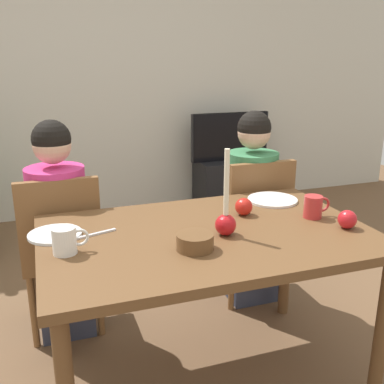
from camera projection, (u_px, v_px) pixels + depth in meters
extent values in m
plane|color=brown|center=(206.00, 378.00, 2.15)|extent=(7.68, 7.68, 0.00)
cube|color=beige|center=(107.00, 74.00, 4.12)|extent=(6.40, 0.10, 2.60)
cube|color=brown|center=(207.00, 236.00, 1.93)|extent=(1.40, 0.90, 0.04)
cylinder|color=brown|center=(382.00, 333.00, 1.89)|extent=(0.06, 0.06, 0.71)
cylinder|color=brown|center=(55.00, 294.00, 2.20)|extent=(0.06, 0.06, 0.71)
cylinder|color=brown|center=(286.00, 257.00, 2.60)|extent=(0.06, 0.06, 0.71)
cube|color=brown|center=(62.00, 254.00, 2.46)|extent=(0.40, 0.40, 0.04)
cube|color=brown|center=(60.00, 224.00, 2.23)|extent=(0.40, 0.04, 0.45)
cylinder|color=brown|center=(92.00, 273.00, 2.74)|extent=(0.04, 0.04, 0.41)
cylinder|color=brown|center=(33.00, 282.00, 2.63)|extent=(0.04, 0.04, 0.41)
cylinder|color=brown|center=(100.00, 301.00, 2.43)|extent=(0.04, 0.04, 0.41)
cylinder|color=brown|center=(33.00, 312.00, 2.32)|extent=(0.04, 0.04, 0.41)
cube|color=brown|center=(246.00, 229.00, 2.81)|extent=(0.40, 0.40, 0.04)
cube|color=brown|center=(262.00, 201.00, 2.58)|extent=(0.40, 0.04, 0.45)
cylinder|color=brown|center=(257.00, 248.00, 3.08)|extent=(0.04, 0.04, 0.41)
cylinder|color=brown|center=(211.00, 255.00, 2.98)|extent=(0.04, 0.04, 0.41)
cylinder|color=brown|center=(282.00, 270.00, 2.78)|extent=(0.04, 0.04, 0.41)
cylinder|color=brown|center=(232.00, 278.00, 2.67)|extent=(0.04, 0.04, 0.41)
cube|color=#33384C|center=(65.00, 292.00, 2.48)|extent=(0.28, 0.28, 0.45)
cylinder|color=#D1337A|center=(58.00, 212.00, 2.34)|extent=(0.30, 0.30, 0.48)
sphere|color=tan|center=(52.00, 145.00, 2.24)|extent=(0.19, 0.19, 0.19)
sphere|color=black|center=(51.00, 139.00, 2.23)|extent=(0.19, 0.19, 0.19)
cube|color=#33384C|center=(249.00, 263.00, 2.83)|extent=(0.28, 0.28, 0.45)
cylinder|color=#387A4C|center=(252.00, 192.00, 2.69)|extent=(0.30, 0.30, 0.48)
sphere|color=tan|center=(254.00, 133.00, 2.59)|extent=(0.19, 0.19, 0.19)
sphere|color=black|center=(254.00, 128.00, 2.58)|extent=(0.19, 0.19, 0.19)
cube|color=black|center=(229.00, 183.00, 4.50)|extent=(0.64, 0.40, 0.48)
cube|color=black|center=(230.00, 137.00, 4.37)|extent=(0.79, 0.04, 0.46)
cube|color=black|center=(230.00, 137.00, 4.37)|extent=(0.76, 0.05, 0.46)
sphere|color=red|center=(226.00, 225.00, 1.88)|extent=(0.09, 0.09, 0.09)
cylinder|color=#EFE5C6|center=(227.00, 182.00, 1.83)|extent=(0.02, 0.02, 0.28)
cylinder|color=silver|center=(55.00, 234.00, 1.89)|extent=(0.22, 0.22, 0.01)
cylinder|color=white|center=(272.00, 200.00, 2.33)|extent=(0.26, 0.26, 0.01)
cylinder|color=white|center=(64.00, 241.00, 1.71)|extent=(0.09, 0.09, 0.10)
torus|color=white|center=(80.00, 237.00, 1.72)|extent=(0.07, 0.01, 0.07)
cylinder|color=#B72D2D|center=(313.00, 207.00, 2.08)|extent=(0.08, 0.08, 0.10)
torus|color=#B72D2D|center=(323.00, 205.00, 2.10)|extent=(0.07, 0.01, 0.07)
cube|color=silver|center=(96.00, 234.00, 1.90)|extent=(0.18, 0.07, 0.01)
cylinder|color=brown|center=(195.00, 242.00, 1.75)|extent=(0.15, 0.15, 0.06)
sphere|color=red|center=(244.00, 207.00, 2.12)|extent=(0.08, 0.08, 0.08)
sphere|color=red|center=(347.00, 219.00, 1.96)|extent=(0.08, 0.08, 0.08)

